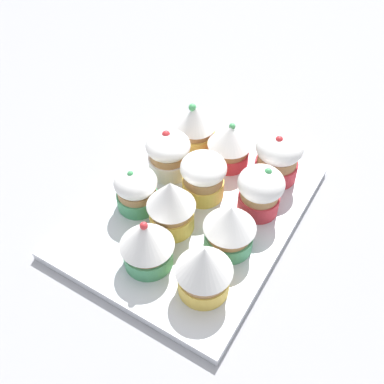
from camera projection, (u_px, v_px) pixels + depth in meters
ground_plane at (192, 220)px, 61.01cm from camera, size 180.00×180.00×3.00cm
baking_tray at (192, 210)px, 59.48cm from camera, size 32.72×25.68×1.20cm
cupcake_0 at (204, 268)px, 47.77cm from camera, size 6.40×6.40×7.64cm
cupcake_1 at (230, 227)px, 52.14cm from camera, size 6.33×6.33×7.06cm
cupcake_2 at (260, 191)px, 56.25cm from camera, size 5.97×5.97×7.09cm
cupcake_3 at (278, 157)px, 60.39cm from camera, size 6.35×6.35×7.46cm
cupcake_4 at (144, 241)px, 50.63cm from camera, size 6.37×6.37×7.37cm
cupcake_5 at (171, 205)px, 53.89cm from camera, size 6.06×6.06×7.89cm
cupcake_6 at (201, 175)px, 58.33cm from camera, size 6.09×6.09×6.60cm
cupcake_7 at (229, 145)px, 62.55cm from camera, size 6.22×6.22×6.78cm
cupcake_8 at (136, 189)px, 57.15cm from camera, size 5.58×5.58×6.25cm
cupcake_9 at (168, 154)px, 61.28cm from camera, size 6.16×6.16×6.84cm
cupcake_10 at (195, 126)px, 65.36cm from camera, size 5.96×5.96×7.13cm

